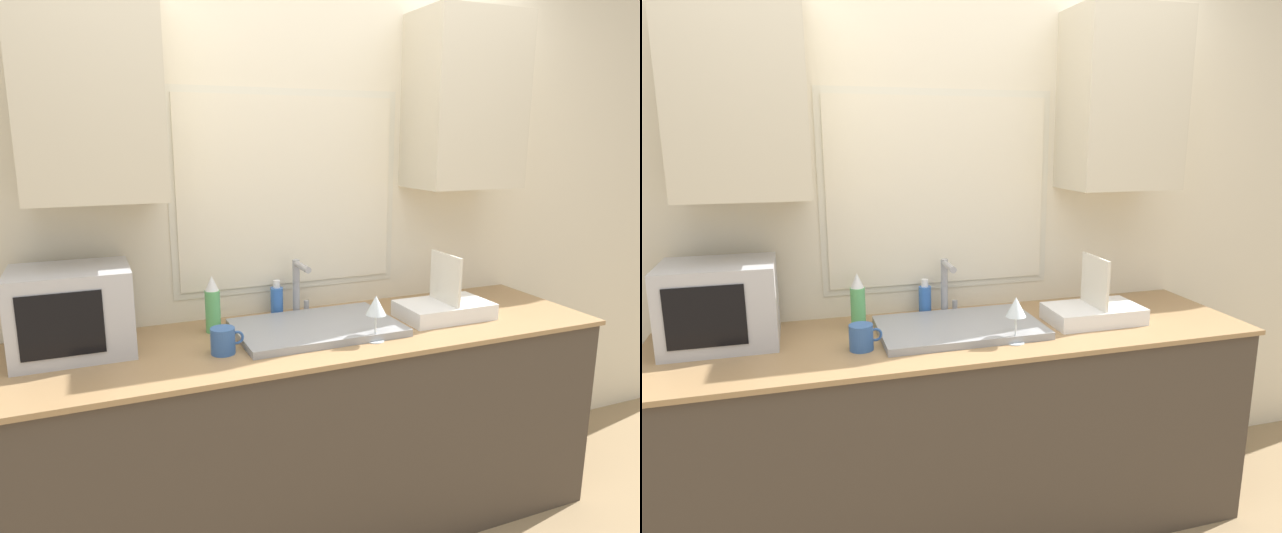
# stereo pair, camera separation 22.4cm
# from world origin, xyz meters

# --- Properties ---
(countertop) EXTENTS (2.43, 0.70, 0.89)m
(countertop) POSITION_xyz_m (0.00, 0.33, 0.44)
(countertop) COLOR #42382D
(countertop) RESTS_ON ground_plane
(wall_back) EXTENTS (6.00, 0.38, 2.60)m
(wall_back) POSITION_xyz_m (0.00, 0.66, 1.40)
(wall_back) COLOR beige
(wall_back) RESTS_ON ground_plane
(sink_basin) EXTENTS (0.66, 0.42, 0.03)m
(sink_basin) POSITION_xyz_m (-0.00, 0.34, 0.90)
(sink_basin) COLOR gray
(sink_basin) RESTS_ON countertop
(faucet) EXTENTS (0.08, 0.17, 0.25)m
(faucet) POSITION_xyz_m (0.00, 0.56, 1.04)
(faucet) COLOR #99999E
(faucet) RESTS_ON countertop
(microwave) EXTENTS (0.41, 0.33, 0.32)m
(microwave) POSITION_xyz_m (-0.91, 0.46, 1.05)
(microwave) COLOR #B2B2B7
(microwave) RESTS_ON countertop
(dish_rack) EXTENTS (0.40, 0.24, 0.29)m
(dish_rack) POSITION_xyz_m (0.59, 0.29, 0.93)
(dish_rack) COLOR white
(dish_rack) RESTS_ON countertop
(spray_bottle) EXTENTS (0.06, 0.06, 0.24)m
(spray_bottle) POSITION_xyz_m (-0.39, 0.49, 1.00)
(spray_bottle) COLOR #59B266
(spray_bottle) RESTS_ON countertop
(soap_bottle) EXTENTS (0.06, 0.06, 0.16)m
(soap_bottle) POSITION_xyz_m (-0.09, 0.60, 0.96)
(soap_bottle) COLOR blue
(soap_bottle) RESTS_ON countertop
(mug_near_sink) EXTENTS (0.12, 0.09, 0.10)m
(mug_near_sink) POSITION_xyz_m (-0.41, 0.24, 0.94)
(mug_near_sink) COLOR #335999
(mug_near_sink) RESTS_ON countertop
(wine_glass) EXTENTS (0.08, 0.08, 0.18)m
(wine_glass) POSITION_xyz_m (0.17, 0.14, 1.03)
(wine_glass) COLOR silver
(wine_glass) RESTS_ON countertop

